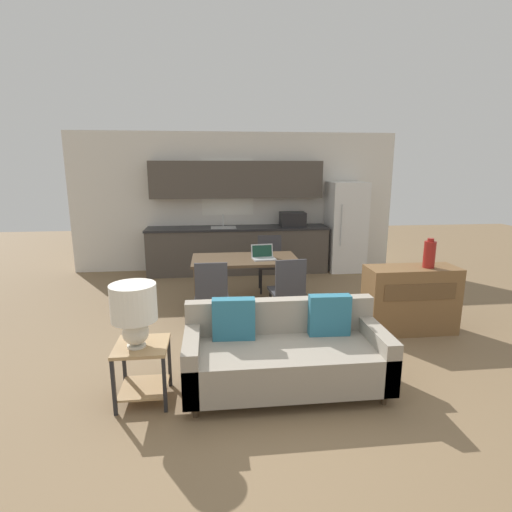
{
  "coord_description": "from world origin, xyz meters",
  "views": [
    {
      "loc": [
        -0.5,
        -3.36,
        2.05
      ],
      "look_at": [
        0.05,
        1.5,
        0.95
      ],
      "focal_mm": 28.0,
      "sensor_mm": 36.0,
      "label": 1
    }
  ],
  "objects_px": {
    "refrigerator": "(346,227)",
    "dining_table": "(245,263)",
    "side_table": "(143,363)",
    "credenza": "(410,299)",
    "dining_chair_near_left": "(212,292)",
    "dining_chair_far_right": "(270,261)",
    "laptop": "(263,255)",
    "table_lamp": "(134,308)",
    "couch": "(284,353)",
    "dining_chair_near_right": "(288,288)",
    "vase": "(429,254)"
  },
  "relations": [
    {
      "from": "vase",
      "to": "couch",
      "type": "bearing_deg",
      "value": -151.47
    },
    {
      "from": "refrigerator",
      "to": "credenza",
      "type": "distance_m",
      "value": 3.12
    },
    {
      "from": "dining_chair_near_right",
      "to": "dining_table",
      "type": "bearing_deg",
      "value": -62.01
    },
    {
      "from": "dining_chair_far_right",
      "to": "dining_table",
      "type": "bearing_deg",
      "value": -118.53
    },
    {
      "from": "couch",
      "to": "dining_chair_near_left",
      "type": "bearing_deg",
      "value": 115.38
    },
    {
      "from": "credenza",
      "to": "dining_chair_near_right",
      "type": "height_order",
      "value": "dining_chair_near_right"
    },
    {
      "from": "dining_table",
      "to": "dining_chair_near_right",
      "type": "height_order",
      "value": "dining_chair_near_right"
    },
    {
      "from": "table_lamp",
      "to": "couch",
      "type": "bearing_deg",
      "value": 5.39
    },
    {
      "from": "dining_chair_near_left",
      "to": "vase",
      "type": "bearing_deg",
      "value": 173.2
    },
    {
      "from": "couch",
      "to": "dining_chair_near_left",
      "type": "relative_size",
      "value": 2.02
    },
    {
      "from": "refrigerator",
      "to": "dining_chair_far_right",
      "type": "bearing_deg",
      "value": -145.25
    },
    {
      "from": "dining_table",
      "to": "table_lamp",
      "type": "xyz_separation_m",
      "value": [
        -1.14,
        -2.34,
        0.2
      ]
    },
    {
      "from": "table_lamp",
      "to": "dining_chair_far_right",
      "type": "relative_size",
      "value": 0.61
    },
    {
      "from": "dining_table",
      "to": "vase",
      "type": "height_order",
      "value": "vase"
    },
    {
      "from": "dining_table",
      "to": "dining_chair_near_right",
      "type": "relative_size",
      "value": 1.67
    },
    {
      "from": "couch",
      "to": "vase",
      "type": "distance_m",
      "value": 2.35
    },
    {
      "from": "refrigerator",
      "to": "dining_table",
      "type": "distance_m",
      "value": 2.95
    },
    {
      "from": "dining_table",
      "to": "side_table",
      "type": "bearing_deg",
      "value": -115.53
    },
    {
      "from": "dining_table",
      "to": "table_lamp",
      "type": "relative_size",
      "value": 2.73
    },
    {
      "from": "dining_chair_near_right",
      "to": "refrigerator",
      "type": "bearing_deg",
      "value": -127.12
    },
    {
      "from": "vase",
      "to": "dining_chair_far_right",
      "type": "distance_m",
      "value": 2.62
    },
    {
      "from": "vase",
      "to": "dining_table",
      "type": "bearing_deg",
      "value": 152.24
    },
    {
      "from": "dining_table",
      "to": "laptop",
      "type": "height_order",
      "value": "laptop"
    },
    {
      "from": "dining_chair_near_right",
      "to": "laptop",
      "type": "height_order",
      "value": "laptop"
    },
    {
      "from": "table_lamp",
      "to": "dining_chair_near_left",
      "type": "height_order",
      "value": "table_lamp"
    },
    {
      "from": "table_lamp",
      "to": "dining_chair_near_left",
      "type": "xyz_separation_m",
      "value": [
        0.65,
        1.54,
        -0.37
      ]
    },
    {
      "from": "couch",
      "to": "laptop",
      "type": "distance_m",
      "value": 2.22
    },
    {
      "from": "dining_table",
      "to": "couch",
      "type": "relative_size",
      "value": 0.83
    },
    {
      "from": "refrigerator",
      "to": "dining_chair_near_left",
      "type": "distance_m",
      "value": 3.87
    },
    {
      "from": "credenza",
      "to": "vase",
      "type": "xyz_separation_m",
      "value": [
        0.18,
        -0.04,
        0.59
      ]
    },
    {
      "from": "credenza",
      "to": "dining_chair_near_right",
      "type": "distance_m",
      "value": 1.54
    },
    {
      "from": "refrigerator",
      "to": "dining_chair_near_right",
      "type": "xyz_separation_m",
      "value": [
        -1.68,
        -2.73,
        -0.37
      ]
    },
    {
      "from": "vase",
      "to": "laptop",
      "type": "relative_size",
      "value": 1.05
    },
    {
      "from": "side_table",
      "to": "credenza",
      "type": "relative_size",
      "value": 0.47
    },
    {
      "from": "vase",
      "to": "dining_chair_far_right",
      "type": "bearing_deg",
      "value": 130.63
    },
    {
      "from": "side_table",
      "to": "vase",
      "type": "bearing_deg",
      "value": 19.67
    },
    {
      "from": "refrigerator",
      "to": "dining_table",
      "type": "relative_size",
      "value": 1.15
    },
    {
      "from": "dining_chair_far_right",
      "to": "laptop",
      "type": "relative_size",
      "value": 2.64
    },
    {
      "from": "refrigerator",
      "to": "table_lamp",
      "type": "bearing_deg",
      "value": -127.47
    },
    {
      "from": "credenza",
      "to": "dining_chair_near_left",
      "type": "distance_m",
      "value": 2.5
    },
    {
      "from": "side_table",
      "to": "dining_chair_near_left",
      "type": "xyz_separation_m",
      "value": [
        0.61,
        1.51,
        0.15
      ]
    },
    {
      "from": "couch",
      "to": "laptop",
      "type": "xyz_separation_m",
      "value": [
        0.08,
        2.17,
        0.46
      ]
    },
    {
      "from": "refrigerator",
      "to": "dining_chair_far_right",
      "type": "height_order",
      "value": "refrigerator"
    },
    {
      "from": "credenza",
      "to": "table_lamp",
      "type": "bearing_deg",
      "value": -158.39
    },
    {
      "from": "dining_table",
      "to": "credenza",
      "type": "relative_size",
      "value": 1.35
    },
    {
      "from": "refrigerator",
      "to": "dining_chair_near_left",
      "type": "relative_size",
      "value": 1.92
    },
    {
      "from": "side_table",
      "to": "credenza",
      "type": "xyz_separation_m",
      "value": [
        3.09,
        1.2,
        0.06
      ]
    },
    {
      "from": "dining_chair_far_right",
      "to": "credenza",
      "type": "bearing_deg",
      "value": -49.26
    },
    {
      "from": "side_table",
      "to": "dining_chair_near_left",
      "type": "distance_m",
      "value": 1.63
    },
    {
      "from": "couch",
      "to": "credenza",
      "type": "bearing_deg",
      "value": 31.67
    }
  ]
}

